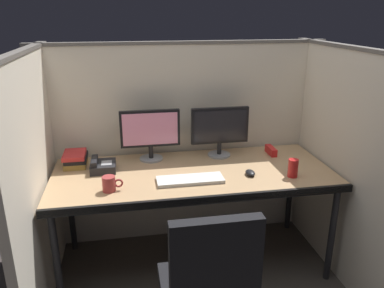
{
  "coord_description": "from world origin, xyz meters",
  "views": [
    {
      "loc": [
        -0.43,
        -2.07,
        1.78
      ],
      "look_at": [
        0.0,
        0.35,
        0.92
      ],
      "focal_mm": 35.78,
      "sensor_mm": 36.0,
      "label": 1
    }
  ],
  "objects_px": {
    "desk": "(194,178)",
    "soda_can": "(293,168)",
    "desk_phone": "(102,166)",
    "red_stapler": "(271,151)",
    "keyboard_main": "(190,180)",
    "coffee_mug": "(109,184)",
    "computer_mouse": "(250,173)",
    "monitor_left": "(150,132)",
    "book_stack": "(76,159)",
    "monitor_right": "(220,128)"
  },
  "relations": [
    {
      "from": "desk",
      "to": "soda_can",
      "type": "bearing_deg",
      "value": -17.04
    },
    {
      "from": "desk_phone",
      "to": "red_stapler",
      "type": "bearing_deg",
      "value": 4.5
    },
    {
      "from": "desk",
      "to": "keyboard_main",
      "type": "height_order",
      "value": "keyboard_main"
    },
    {
      "from": "desk",
      "to": "desk_phone",
      "type": "bearing_deg",
      "value": 167.58
    },
    {
      "from": "keyboard_main",
      "to": "red_stapler",
      "type": "xyz_separation_m",
      "value": [
        0.69,
        0.38,
        0.02
      ]
    },
    {
      "from": "coffee_mug",
      "to": "computer_mouse",
      "type": "bearing_deg",
      "value": 4.71
    },
    {
      "from": "monitor_left",
      "to": "desk_phone",
      "type": "xyz_separation_m",
      "value": [
        -0.35,
        -0.15,
        -0.18
      ]
    },
    {
      "from": "monitor_left",
      "to": "soda_can",
      "type": "distance_m",
      "value": 1.03
    },
    {
      "from": "red_stapler",
      "to": "desk",
      "type": "bearing_deg",
      "value": -160.07
    },
    {
      "from": "computer_mouse",
      "to": "book_stack",
      "type": "height_order",
      "value": "book_stack"
    },
    {
      "from": "computer_mouse",
      "to": "coffee_mug",
      "type": "relative_size",
      "value": 0.76
    },
    {
      "from": "keyboard_main",
      "to": "soda_can",
      "type": "relative_size",
      "value": 3.52
    },
    {
      "from": "book_stack",
      "to": "red_stapler",
      "type": "height_order",
      "value": "book_stack"
    },
    {
      "from": "soda_can",
      "to": "coffee_mug",
      "type": "distance_m",
      "value": 1.19
    },
    {
      "from": "keyboard_main",
      "to": "coffee_mug",
      "type": "xyz_separation_m",
      "value": [
        -0.51,
        -0.05,
        0.04
      ]
    },
    {
      "from": "monitor_left",
      "to": "keyboard_main",
      "type": "distance_m",
      "value": 0.52
    },
    {
      "from": "keyboard_main",
      "to": "computer_mouse",
      "type": "bearing_deg",
      "value": 3.45
    },
    {
      "from": "monitor_left",
      "to": "monitor_right",
      "type": "bearing_deg",
      "value": -1.43
    },
    {
      "from": "desk_phone",
      "to": "monitor_right",
      "type": "bearing_deg",
      "value": 8.96
    },
    {
      "from": "book_stack",
      "to": "soda_can",
      "type": "distance_m",
      "value": 1.5
    },
    {
      "from": "red_stapler",
      "to": "coffee_mug",
      "type": "xyz_separation_m",
      "value": [
        -1.2,
        -0.43,
        0.02
      ]
    },
    {
      "from": "book_stack",
      "to": "soda_can",
      "type": "relative_size",
      "value": 1.81
    },
    {
      "from": "book_stack",
      "to": "red_stapler",
      "type": "xyz_separation_m",
      "value": [
        1.45,
        -0.03,
        -0.02
      ]
    },
    {
      "from": "keyboard_main",
      "to": "computer_mouse",
      "type": "xyz_separation_m",
      "value": [
        0.41,
        0.02,
        0.01
      ]
    },
    {
      "from": "computer_mouse",
      "to": "red_stapler",
      "type": "height_order",
      "value": "red_stapler"
    },
    {
      "from": "monitor_left",
      "to": "coffee_mug",
      "type": "distance_m",
      "value": 0.59
    },
    {
      "from": "desk",
      "to": "soda_can",
      "type": "height_order",
      "value": "soda_can"
    },
    {
      "from": "monitor_right",
      "to": "red_stapler",
      "type": "height_order",
      "value": "monitor_right"
    },
    {
      "from": "desk",
      "to": "monitor_left",
      "type": "xyz_separation_m",
      "value": [
        -0.27,
        0.28,
        0.27
      ]
    },
    {
      "from": "computer_mouse",
      "to": "soda_can",
      "type": "bearing_deg",
      "value": -14.95
    },
    {
      "from": "keyboard_main",
      "to": "desk_phone",
      "type": "bearing_deg",
      "value": 153.47
    },
    {
      "from": "monitor_left",
      "to": "soda_can",
      "type": "bearing_deg",
      "value": -27.97
    },
    {
      "from": "desk_phone",
      "to": "red_stapler",
      "type": "xyz_separation_m",
      "value": [
        1.26,
        0.1,
        -0.01
      ]
    },
    {
      "from": "monitor_right",
      "to": "book_stack",
      "type": "relative_size",
      "value": 1.95
    },
    {
      "from": "desk",
      "to": "book_stack",
      "type": "bearing_deg",
      "value": 161.86
    },
    {
      "from": "soda_can",
      "to": "desk",
      "type": "bearing_deg",
      "value": 162.96
    },
    {
      "from": "keyboard_main",
      "to": "book_stack",
      "type": "relative_size",
      "value": 1.95
    },
    {
      "from": "monitor_left",
      "to": "keyboard_main",
      "type": "relative_size",
      "value": 1.0
    },
    {
      "from": "monitor_right",
      "to": "red_stapler",
      "type": "xyz_separation_m",
      "value": [
        0.4,
        -0.04,
        -0.19
      ]
    },
    {
      "from": "desk",
      "to": "desk_phone",
      "type": "distance_m",
      "value": 0.63
    },
    {
      "from": "computer_mouse",
      "to": "desk_phone",
      "type": "distance_m",
      "value": 1.01
    },
    {
      "from": "desk",
      "to": "coffee_mug",
      "type": "xyz_separation_m",
      "value": [
        -0.56,
        -0.2,
        0.1
      ]
    },
    {
      "from": "monitor_right",
      "to": "coffee_mug",
      "type": "height_order",
      "value": "monitor_right"
    },
    {
      "from": "monitor_left",
      "to": "book_stack",
      "type": "relative_size",
      "value": 1.95
    },
    {
      "from": "computer_mouse",
      "to": "red_stapler",
      "type": "distance_m",
      "value": 0.45
    },
    {
      "from": "monitor_left",
      "to": "red_stapler",
      "type": "height_order",
      "value": "monitor_left"
    },
    {
      "from": "coffee_mug",
      "to": "desk",
      "type": "bearing_deg",
      "value": 19.55
    },
    {
      "from": "red_stapler",
      "to": "soda_can",
      "type": "distance_m",
      "value": 0.43
    },
    {
      "from": "monitor_left",
      "to": "monitor_right",
      "type": "height_order",
      "value": "same"
    },
    {
      "from": "computer_mouse",
      "to": "book_stack",
      "type": "relative_size",
      "value": 0.43
    }
  ]
}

